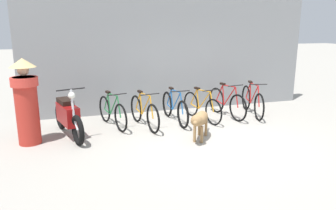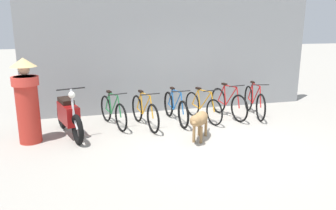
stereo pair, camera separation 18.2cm
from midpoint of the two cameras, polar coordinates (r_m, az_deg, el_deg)
ground_plane at (r=6.90m, az=7.39°, el=-6.46°), size 60.00×60.00×0.00m
shop_wall_back at (r=9.23m, az=0.21°, el=9.30°), size 8.12×0.20×3.30m
bicycle_0 at (r=7.91m, az=-10.34°, el=-1.24°), size 0.55×1.57×0.86m
bicycle_1 at (r=7.77m, az=-4.86°, el=-1.29°), size 0.46×1.68×0.88m
bicycle_2 at (r=8.16m, az=0.51°, el=-0.54°), size 0.46×1.77×0.87m
bicycle_3 at (r=8.34m, az=5.25°, el=-0.30°), size 0.51×1.59×0.85m
bicycle_4 at (r=8.74m, az=9.59°, el=0.34°), size 0.46×1.65×0.91m
bicycle_5 at (r=9.06m, az=13.90°, el=0.65°), size 0.54×1.77×0.92m
motorcycle at (r=7.42m, az=-17.68°, el=-1.90°), size 0.68×1.86×1.12m
stray_dog at (r=6.87m, az=4.84°, el=-2.55°), size 0.80×1.09×0.65m
person_in_robes at (r=7.15m, az=-24.14°, el=0.76°), size 0.60×0.60×1.75m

